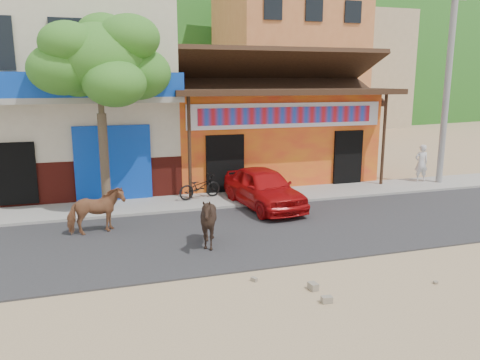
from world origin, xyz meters
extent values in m
plane|color=#9E825B|center=(0.00, 0.00, 0.00)|extent=(120.00, 120.00, 0.00)
cube|color=#28282B|center=(0.00, 2.50, 0.02)|extent=(60.00, 5.00, 0.04)
cube|color=gray|center=(0.00, 6.00, 0.06)|extent=(60.00, 2.00, 0.12)
cube|color=orange|center=(2.00, 10.00, 1.80)|extent=(8.00, 6.00, 3.60)
cube|color=beige|center=(-5.50, 10.00, 3.50)|extent=(7.00, 6.00, 7.00)
cube|color=#CC723F|center=(9.00, 24.00, 6.00)|extent=(9.00, 9.00, 12.00)
cube|color=tan|center=(18.00, 30.00, 5.00)|extent=(8.00, 8.00, 10.00)
ellipsoid|color=#194C14|center=(0.00, 70.00, 12.00)|extent=(100.00, 40.00, 24.00)
cylinder|color=gray|center=(8.20, 6.00, 4.12)|extent=(0.24, 0.24, 8.00)
imported|color=#945D3B|center=(-4.93, 3.62, 0.66)|extent=(1.59, 0.98, 1.25)
imported|color=black|center=(-2.29, 1.66, 0.71)|extent=(1.61, 1.56, 1.34)
imported|color=#AD0C0E|center=(0.29, 4.80, 0.69)|extent=(1.96, 3.98, 1.30)
imported|color=black|center=(-1.50, 6.26, 0.53)|extent=(1.66, 0.96, 0.82)
imported|color=silver|center=(7.57, 6.34, 0.87)|extent=(0.60, 0.45, 1.49)
camera|label=1|loc=(-4.82, -9.09, 4.10)|focal=35.00mm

